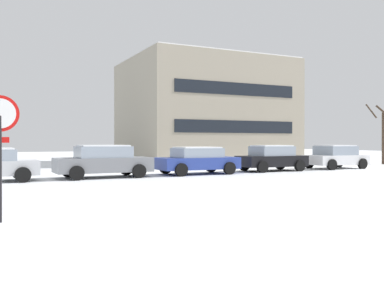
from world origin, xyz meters
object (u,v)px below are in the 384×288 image
(stop_sign, at_px, (0,133))
(parked_car_white, at_px, (335,157))
(parked_car_blue, at_px, (197,160))
(parked_car_black, at_px, (272,158))
(parked_car_gray, at_px, (103,161))

(stop_sign, height_order, parked_car_white, stop_sign)
(stop_sign, bearing_deg, parked_car_blue, 46.05)
(parked_car_blue, height_order, parked_car_white, parked_car_white)
(parked_car_blue, height_order, parked_car_black, parked_car_black)
(parked_car_gray, relative_size, parked_car_black, 1.11)
(parked_car_gray, height_order, parked_car_white, parked_car_gray)
(parked_car_gray, xyz_separation_m, parked_car_black, (9.70, 0.19, -0.03))
(parked_car_gray, relative_size, parked_car_white, 1.13)
(stop_sign, distance_m, parked_car_black, 17.65)
(stop_sign, distance_m, parked_car_gray, 11.06)
(parked_car_blue, bearing_deg, parked_car_gray, 179.58)
(stop_sign, bearing_deg, parked_car_gray, 64.67)
(parked_car_gray, distance_m, parked_car_white, 14.55)
(parked_car_gray, bearing_deg, parked_car_white, 1.01)
(stop_sign, bearing_deg, parked_car_black, 35.15)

